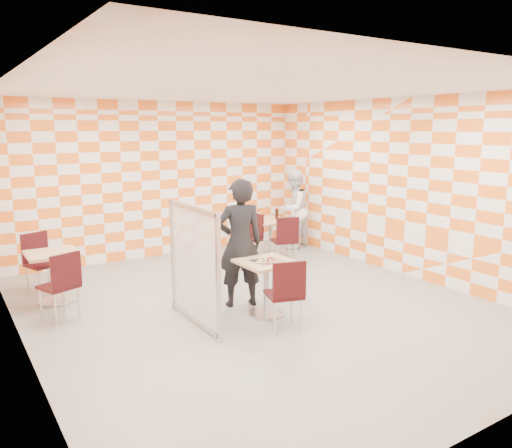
{
  "coord_description": "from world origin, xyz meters",
  "views": [
    {
      "loc": [
        -3.67,
        -5.65,
        2.49
      ],
      "look_at": [
        0.1,
        0.2,
        1.15
      ],
      "focal_mm": 35.0,
      "sensor_mm": 36.0,
      "label": 1
    }
  ],
  "objects_px": {
    "chair_empty_far": "(39,258)",
    "sport_bottle": "(258,216)",
    "partition": "(194,265)",
    "man_white": "(293,209)",
    "chair_second_front": "(286,237)",
    "chair_empty_near": "(62,281)",
    "empty_table": "(53,268)",
    "chair_main_front": "(286,290)",
    "soda_bottle": "(277,214)",
    "main_table": "(266,278)",
    "man_dark": "(240,243)",
    "second_table": "(270,232)",
    "chair_second_side": "(252,234)"
  },
  "relations": [
    {
      "from": "chair_empty_far",
      "to": "sport_bottle",
      "type": "bearing_deg",
      "value": -1.44
    },
    {
      "from": "partition",
      "to": "man_white",
      "type": "xyz_separation_m",
      "value": [
        3.59,
        2.68,
        0.03
      ]
    },
    {
      "from": "chair_second_front",
      "to": "chair_empty_far",
      "type": "relative_size",
      "value": 1.0
    },
    {
      "from": "chair_empty_near",
      "to": "partition",
      "type": "distance_m",
      "value": 1.75
    },
    {
      "from": "chair_empty_near",
      "to": "sport_bottle",
      "type": "relative_size",
      "value": 4.62
    },
    {
      "from": "empty_table",
      "to": "chair_empty_near",
      "type": "distance_m",
      "value": 0.8
    },
    {
      "from": "man_white",
      "to": "chair_main_front",
      "type": "bearing_deg",
      "value": 27.02
    },
    {
      "from": "chair_second_front",
      "to": "soda_bottle",
      "type": "bearing_deg",
      "value": 68.26
    },
    {
      "from": "partition",
      "to": "chair_empty_far",
      "type": "bearing_deg",
      "value": 120.06
    },
    {
      "from": "main_table",
      "to": "empty_table",
      "type": "distance_m",
      "value": 3.09
    },
    {
      "from": "chair_main_front",
      "to": "man_dark",
      "type": "height_order",
      "value": "man_dark"
    },
    {
      "from": "partition",
      "to": "man_white",
      "type": "relative_size",
      "value": 0.94
    },
    {
      "from": "chair_main_front",
      "to": "chair_second_front",
      "type": "height_order",
      "value": "same"
    },
    {
      "from": "main_table",
      "to": "soda_bottle",
      "type": "bearing_deg",
      "value": 52.33
    },
    {
      "from": "chair_main_front",
      "to": "second_table",
      "type": "bearing_deg",
      "value": 58.65
    },
    {
      "from": "second_table",
      "to": "partition",
      "type": "distance_m",
      "value": 3.52
    },
    {
      "from": "main_table",
      "to": "second_table",
      "type": "xyz_separation_m",
      "value": [
        1.74,
        2.45,
        0.0
      ]
    },
    {
      "from": "man_dark",
      "to": "soda_bottle",
      "type": "xyz_separation_m",
      "value": [
        2.01,
        1.95,
        -0.05
      ]
    },
    {
      "from": "empty_table",
      "to": "man_dark",
      "type": "relative_size",
      "value": 0.41
    },
    {
      "from": "chair_second_front",
      "to": "chair_second_side",
      "type": "xyz_separation_m",
      "value": [
        -0.36,
        0.58,
        0.0
      ]
    },
    {
      "from": "chair_second_front",
      "to": "soda_bottle",
      "type": "relative_size",
      "value": 4.02
    },
    {
      "from": "chair_main_front",
      "to": "chair_empty_near",
      "type": "height_order",
      "value": "same"
    },
    {
      "from": "main_table",
      "to": "man_dark",
      "type": "distance_m",
      "value": 0.66
    },
    {
      "from": "chair_second_front",
      "to": "empty_table",
      "type": "bearing_deg",
      "value": 176.57
    },
    {
      "from": "main_table",
      "to": "sport_bottle",
      "type": "relative_size",
      "value": 3.75
    },
    {
      "from": "empty_table",
      "to": "sport_bottle",
      "type": "height_order",
      "value": "sport_bottle"
    },
    {
      "from": "chair_main_front",
      "to": "chair_second_front",
      "type": "relative_size",
      "value": 1.0
    },
    {
      "from": "soda_bottle",
      "to": "chair_empty_near",
      "type": "bearing_deg",
      "value": -164.14
    },
    {
      "from": "partition",
      "to": "chair_second_front",
      "type": "bearing_deg",
      "value": 31.62
    },
    {
      "from": "chair_second_side",
      "to": "chair_empty_far",
      "type": "height_order",
      "value": "same"
    },
    {
      "from": "chair_empty_far",
      "to": "partition",
      "type": "bearing_deg",
      "value": -59.94
    },
    {
      "from": "main_table",
      "to": "partition",
      "type": "xyz_separation_m",
      "value": [
        -0.97,
        0.21,
        0.28
      ]
    },
    {
      "from": "second_table",
      "to": "chair_second_front",
      "type": "bearing_deg",
      "value": -98.78
    },
    {
      "from": "chair_main_front",
      "to": "sport_bottle",
      "type": "distance_m",
      "value": 3.61
    },
    {
      "from": "chair_empty_near",
      "to": "sport_bottle",
      "type": "height_order",
      "value": "sport_bottle"
    },
    {
      "from": "man_dark",
      "to": "chair_second_front",
      "type": "bearing_deg",
      "value": -127.03
    },
    {
      "from": "chair_main_front",
      "to": "chair_second_front",
      "type": "distance_m",
      "value": 3.01
    },
    {
      "from": "main_table",
      "to": "soda_bottle",
      "type": "relative_size",
      "value": 3.26
    },
    {
      "from": "second_table",
      "to": "empty_table",
      "type": "xyz_separation_m",
      "value": [
        -4.05,
        -0.39,
        0.0
      ]
    },
    {
      "from": "sport_bottle",
      "to": "chair_second_side",
      "type": "bearing_deg",
      "value": -145.7
    },
    {
      "from": "chair_empty_near",
      "to": "man_white",
      "type": "xyz_separation_m",
      "value": [
        4.97,
        1.63,
        0.28
      ]
    },
    {
      "from": "main_table",
      "to": "soda_bottle",
      "type": "height_order",
      "value": "soda_bottle"
    },
    {
      "from": "man_dark",
      "to": "man_white",
      "type": "xyz_separation_m",
      "value": [
        2.73,
        2.38,
        -0.08
      ]
    },
    {
      "from": "chair_empty_near",
      "to": "partition",
      "type": "relative_size",
      "value": 0.6
    },
    {
      "from": "chair_main_front",
      "to": "man_white",
      "type": "xyz_separation_m",
      "value": [
        2.74,
        3.5,
        0.28
      ]
    },
    {
      "from": "second_table",
      "to": "soda_bottle",
      "type": "height_order",
      "value": "soda_bottle"
    },
    {
      "from": "chair_empty_far",
      "to": "man_white",
      "type": "height_order",
      "value": "man_white"
    },
    {
      "from": "chair_second_side",
      "to": "sport_bottle",
      "type": "relative_size",
      "value": 4.62
    },
    {
      "from": "chair_empty_far",
      "to": "soda_bottle",
      "type": "distance_m",
      "value": 4.31
    },
    {
      "from": "chair_main_front",
      "to": "chair_second_front",
      "type": "bearing_deg",
      "value": 54.02
    }
  ]
}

